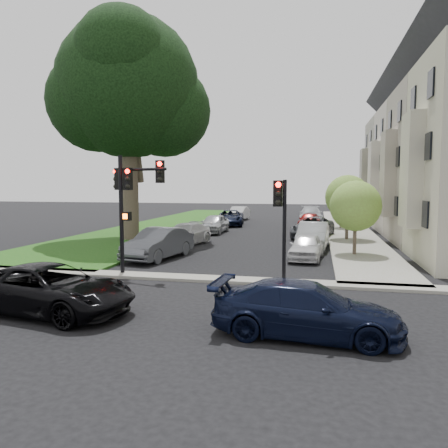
% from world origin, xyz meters
% --- Properties ---
extents(ground, '(140.00, 140.00, 0.00)m').
position_xyz_m(ground, '(0.00, 0.00, 0.00)').
color(ground, black).
rests_on(ground, ground).
extents(grass_strip, '(8.00, 44.00, 0.12)m').
position_xyz_m(grass_strip, '(-9.00, 24.00, 0.06)').
color(grass_strip, '#33601B').
rests_on(grass_strip, ground).
extents(sidewalk_right, '(3.50, 44.00, 0.12)m').
position_xyz_m(sidewalk_right, '(6.75, 24.00, 0.06)').
color(sidewalk_right, gray).
rests_on(sidewalk_right, ground).
extents(sidewalk_cross, '(60.00, 1.00, 0.12)m').
position_xyz_m(sidewalk_cross, '(0.00, 2.00, 0.06)').
color(sidewalk_cross, gray).
rests_on(sidewalk_cross, ground).
extents(house_c, '(7.70, 7.55, 15.97)m').
position_xyz_m(house_c, '(12.45, 23.00, 6.93)').
color(house_c, beige).
rests_on(house_c, ground).
extents(house_d, '(7.70, 7.55, 15.97)m').
position_xyz_m(house_d, '(12.45, 30.50, 6.93)').
color(house_d, gray).
rests_on(house_d, ground).
extents(eucalyptus, '(10.56, 9.58, 14.96)m').
position_xyz_m(eucalyptus, '(-8.24, 12.85, 10.22)').
color(eucalyptus, '#3A3024').
rests_on(eucalyptus, ground).
extents(small_tree_a, '(2.70, 2.70, 4.04)m').
position_xyz_m(small_tree_a, '(6.20, 9.31, 2.69)').
color(small_tree_a, '#3A3024').
rests_on(small_tree_a, ground).
extents(small_tree_b, '(2.98, 2.98, 4.46)m').
position_xyz_m(small_tree_b, '(6.20, 15.86, 2.97)').
color(small_tree_b, '#3A3024').
rests_on(small_tree_b, ground).
extents(small_tree_c, '(2.60, 2.60, 3.90)m').
position_xyz_m(small_tree_c, '(6.20, 23.76, 2.60)').
color(small_tree_c, '#3A3024').
rests_on(small_tree_c, ground).
extents(traffic_signal_main, '(2.46, 0.74, 5.03)m').
position_xyz_m(traffic_signal_main, '(-3.40, 2.23, 3.47)').
color(traffic_signal_main, black).
rests_on(traffic_signal_main, ground).
extents(traffic_signal_secondary, '(0.53, 0.43, 4.02)m').
position_xyz_m(traffic_signal_secondary, '(2.86, 2.19, 2.80)').
color(traffic_signal_secondary, black).
rests_on(traffic_signal_secondary, ground).
extents(car_cross_near, '(5.56, 3.22, 1.46)m').
position_xyz_m(car_cross_near, '(-3.54, -3.31, 0.73)').
color(car_cross_near, black).
rests_on(car_cross_near, ground).
extents(car_cross_far, '(4.91, 2.27, 1.39)m').
position_xyz_m(car_cross_far, '(4.01, -3.74, 0.69)').
color(car_cross_far, black).
rests_on(car_cross_far, ground).
extents(car_parked_0, '(1.88, 3.99, 1.32)m').
position_xyz_m(car_parked_0, '(3.71, 7.76, 0.66)').
color(car_parked_0, silver).
rests_on(car_parked_0, ground).
extents(car_parked_1, '(1.96, 4.85, 1.57)m').
position_xyz_m(car_parked_1, '(3.99, 11.69, 0.78)').
color(car_parked_1, '#999BA0').
rests_on(car_parked_1, ground).
extents(car_parked_2, '(3.32, 5.69, 1.49)m').
position_xyz_m(car_parked_2, '(3.92, 17.09, 0.74)').
color(car_parked_2, '#3F4247').
rests_on(car_parked_2, ground).
extents(car_parked_3, '(2.15, 4.15, 1.35)m').
position_xyz_m(car_parked_3, '(3.52, 24.30, 0.67)').
color(car_parked_3, maroon).
rests_on(car_parked_3, ground).
extents(car_parked_4, '(2.41, 5.54, 1.59)m').
position_xyz_m(car_parked_4, '(3.56, 29.91, 0.79)').
color(car_parked_4, '#999BA0').
rests_on(car_parked_4, ground).
extents(car_parked_5, '(2.54, 5.05, 1.59)m').
position_xyz_m(car_parked_5, '(-3.73, 6.35, 0.79)').
color(car_parked_5, '#3F4247').
rests_on(car_parked_5, ground).
extents(car_parked_6, '(2.80, 4.98, 1.36)m').
position_xyz_m(car_parked_6, '(-3.92, 11.56, 0.68)').
color(car_parked_6, silver).
rests_on(car_parked_6, ground).
extents(car_parked_7, '(1.83, 4.37, 1.48)m').
position_xyz_m(car_parked_7, '(-3.70, 18.53, 0.74)').
color(car_parked_7, '#999BA0').
rests_on(car_parked_7, ground).
extents(car_parked_8, '(3.06, 5.45, 1.44)m').
position_xyz_m(car_parked_8, '(-3.71, 24.94, 0.72)').
color(car_parked_8, black).
rests_on(car_parked_8, ground).
extents(car_parked_9, '(1.84, 4.49, 1.45)m').
position_xyz_m(car_parked_9, '(-3.95, 30.74, 0.72)').
color(car_parked_9, silver).
rests_on(car_parked_9, ground).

